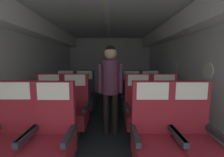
{
  "coord_description": "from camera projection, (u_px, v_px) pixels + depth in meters",
  "views": [
    {
      "loc": [
        0.1,
        0.12,
        1.35
      ],
      "look_at": [
        0.11,
        2.91,
        0.99
      ],
      "focal_mm": 22.84,
      "sensor_mm": 36.0,
      "label": 1
    }
  ],
  "objects": [
    {
      "name": "seat_c_left_window",
      "position": [
        65.0,
        97.0,
        3.39
      ],
      "size": [
        0.49,
        0.51,
        1.11
      ],
      "color": "#38383D",
      "rests_on": "ground"
    },
    {
      "name": "seat_b_left_window",
      "position": [
        48.0,
        111.0,
        2.5
      ],
      "size": [
        0.49,
        0.51,
        1.11
      ],
      "color": "#38383D",
      "rests_on": "ground"
    },
    {
      "name": "seat_b_left_aisle",
      "position": [
        74.0,
        111.0,
        2.5
      ],
      "size": [
        0.49,
        0.51,
        1.11
      ],
      "color": "#38383D",
      "rests_on": "ground"
    },
    {
      "name": "fuselage_shell",
      "position": [
        107.0,
        47.0,
        3.1
      ],
      "size": [
        3.45,
        6.08,
        2.3
      ],
      "color": "silver",
      "rests_on": "ground"
    },
    {
      "name": "seat_c_right_window",
      "position": [
        131.0,
        97.0,
        3.4
      ],
      "size": [
        0.49,
        0.51,
        1.11
      ],
      "color": "#38383D",
      "rests_on": "ground"
    },
    {
      "name": "seat_c_left_aisle",
      "position": [
        84.0,
        97.0,
        3.41
      ],
      "size": [
        0.49,
        0.51,
        1.11
      ],
      "color": "#38383D",
      "rests_on": "ground"
    },
    {
      "name": "seat_c_right_aisle",
      "position": [
        150.0,
        97.0,
        3.42
      ],
      "size": [
        0.49,
        0.51,
        1.11
      ],
      "color": "#38383D",
      "rests_on": "ground"
    },
    {
      "name": "seat_b_right_aisle",
      "position": [
        165.0,
        111.0,
        2.5
      ],
      "size": [
        0.49,
        0.51,
        1.11
      ],
      "color": "#38383D",
      "rests_on": "ground"
    },
    {
      "name": "seat_b_right_window",
      "position": [
        138.0,
        111.0,
        2.5
      ],
      "size": [
        0.49,
        0.51,
        1.11
      ],
      "color": "#38383D",
      "rests_on": "ground"
    },
    {
      "name": "ground",
      "position": [
        107.0,
        124.0,
        3.04
      ],
      "size": [
        3.57,
        6.43,
        0.02
      ],
      "primitive_type": "cube",
      "color": "#23282D"
    },
    {
      "name": "seat_a_right_aisle",
      "position": [
        193.0,
        139.0,
        1.6
      ],
      "size": [
        0.49,
        0.51,
        1.11
      ],
      "color": "#38383D",
      "rests_on": "ground"
    },
    {
      "name": "seat_a_left_window",
      "position": [
        12.0,
        138.0,
        1.61
      ],
      "size": [
        0.49,
        0.51,
        1.11
      ],
      "color": "#38383D",
      "rests_on": "ground"
    },
    {
      "name": "seat_a_left_aisle",
      "position": [
        52.0,
        139.0,
        1.59
      ],
      "size": [
        0.49,
        0.51,
        1.11
      ],
      "color": "#38383D",
      "rests_on": "ground"
    },
    {
      "name": "seat_a_right_window",
      "position": [
        153.0,
        139.0,
        1.6
      ],
      "size": [
        0.49,
        0.51,
        1.11
      ],
      "color": "#38383D",
      "rests_on": "ground"
    },
    {
      "name": "flight_attendant",
      "position": [
        110.0,
        81.0,
        2.51
      ],
      "size": [
        0.43,
        0.28,
        1.61
      ],
      "rotation": [
        0.0,
        0.0,
        3.18
      ],
      "color": "black",
      "rests_on": "ground"
    }
  ]
}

